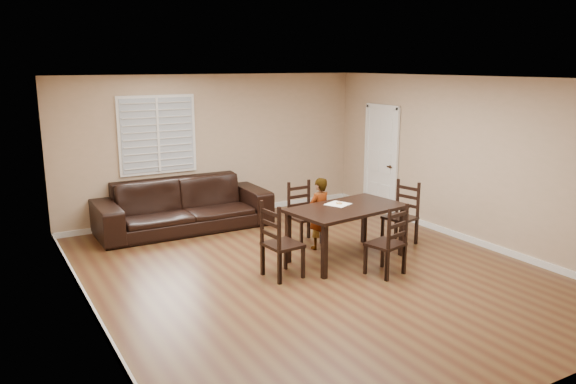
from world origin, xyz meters
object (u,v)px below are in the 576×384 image
(chair_near, at_px, (301,214))
(chair_left, at_px, (275,245))
(chair_right, at_px, (404,215))
(child, at_px, (319,213))
(dining_table, at_px, (347,212))
(sofa, at_px, (184,205))
(donut, at_px, (339,203))
(chair_far, at_px, (393,244))

(chair_near, xyz_separation_m, chair_left, (-1.18, -1.26, 0.03))
(chair_right, relative_size, child, 0.89)
(dining_table, height_order, sofa, sofa)
(child, height_order, donut, child)
(chair_near, distance_m, chair_far, 2.01)
(child, xyz_separation_m, sofa, (-1.50, 2.08, -0.13))
(chair_near, bearing_deg, dining_table, -85.59)
(chair_near, xyz_separation_m, chair_far, (0.27, -1.99, 0.00))
(chair_near, relative_size, chair_far, 0.99)
(chair_far, bearing_deg, sofa, -78.33)
(dining_table, bearing_deg, chair_left, 179.80)
(chair_near, distance_m, child, 0.48)
(donut, bearing_deg, child, 100.36)
(donut, bearing_deg, chair_far, -82.91)
(child, bearing_deg, chair_right, 151.52)
(chair_right, relative_size, sofa, 0.34)
(chair_near, relative_size, sofa, 0.33)
(dining_table, distance_m, sofa, 3.14)
(chair_right, height_order, donut, chair_right)
(chair_right, bearing_deg, chair_far, -60.66)
(chair_far, bearing_deg, chair_left, -40.86)
(chair_far, xyz_separation_m, child, (-0.21, 1.53, 0.11))
(chair_left, bearing_deg, chair_near, -48.59)
(chair_near, bearing_deg, chair_left, -135.69)
(chair_far, height_order, sofa, chair_far)
(chair_far, bearing_deg, chair_near, -96.25)
(chair_near, distance_m, chair_right, 1.70)
(chair_near, relative_size, chair_left, 0.94)
(chair_right, bearing_deg, child, -121.16)
(chair_left, distance_m, sofa, 2.88)
(chair_left, height_order, sofa, chair_left)
(chair_far, relative_size, child, 0.89)
(chair_near, relative_size, donut, 10.98)
(chair_far, relative_size, donut, 11.07)
(dining_table, distance_m, donut, 0.22)
(chair_left, xyz_separation_m, donut, (1.31, 0.36, 0.35))
(chair_right, relative_size, donut, 11.18)
(chair_left, distance_m, chair_right, 2.64)
(chair_far, distance_m, chair_right, 1.60)
(chair_far, xyz_separation_m, sofa, (-1.72, 3.60, -0.02))
(child, bearing_deg, dining_table, 86.57)
(chair_right, bearing_deg, dining_table, -95.53)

